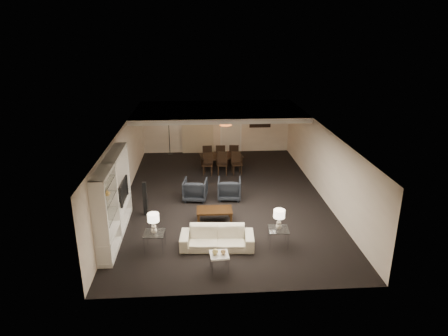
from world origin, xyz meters
TOP-DOWN VIEW (x-y plane):
  - floor at (0.00, 0.00)m, footprint 11.00×11.00m
  - ceiling at (0.00, 0.00)m, footprint 7.00×11.00m
  - wall_back at (0.00, 5.50)m, footprint 7.00×0.02m
  - wall_front at (0.00, -5.50)m, footprint 7.00×0.02m
  - wall_left at (-3.50, 0.00)m, footprint 0.02×11.00m
  - wall_right at (3.50, 0.00)m, footprint 0.02×11.00m
  - ceiling_soffit at (0.00, 3.50)m, footprint 7.00×4.00m
  - curtains at (-0.90, 5.42)m, footprint 1.50×0.12m
  - door at (0.70, 5.47)m, footprint 0.90×0.05m
  - painting at (2.10, 5.46)m, footprint 0.95×0.04m
  - media_unit at (-3.31, -2.60)m, footprint 0.38×3.40m
  - pendant_light at (0.30, 3.50)m, footprint 0.52×0.52m
  - sofa at (-0.42, -3.45)m, footprint 2.06×0.92m
  - coffee_table at (-0.42, -1.85)m, footprint 1.11×0.65m
  - armchair_left at (-1.02, -0.15)m, footprint 0.90×0.92m
  - armchair_right at (0.18, -0.15)m, footprint 0.87×0.89m
  - side_table_left at (-2.12, -3.45)m, footprint 0.59×0.59m
  - side_table_right at (1.28, -3.45)m, footprint 0.59×0.59m
  - table_lamp_left at (-2.12, -3.45)m, footprint 0.35×0.35m
  - table_lamp_right at (1.28, -3.45)m, footprint 0.34×0.34m
  - marble_table at (-0.42, -4.55)m, footprint 0.49×0.49m
  - gold_gourd_a at (-0.52, -4.55)m, footprint 0.15×0.15m
  - gold_gourd_b at (-0.32, -4.55)m, footprint 0.13×0.13m
  - television at (-3.28, -1.78)m, footprint 1.11×0.15m
  - vase_blue at (-3.31, -3.86)m, footprint 0.15×0.15m
  - vase_amber at (-3.31, -3.27)m, footprint 0.16×0.16m
  - floor_speaker at (-2.63, -1.25)m, footprint 0.12×0.12m
  - dining_table at (0.08, 2.96)m, footprint 1.88×1.21m
  - chair_nl at (-0.52, 2.31)m, footprint 0.47×0.47m
  - chair_nm at (0.08, 2.31)m, footprint 0.45×0.45m
  - chair_nr at (0.68, 2.31)m, footprint 0.47×0.47m
  - chair_fl at (-0.52, 3.61)m, footprint 0.46×0.46m
  - chair_fm at (0.08, 3.61)m, footprint 0.44×0.44m
  - chair_fr at (0.68, 3.61)m, footprint 0.47×0.47m
  - floor_lamp at (-2.24, 5.20)m, footprint 0.35×0.35m

SIDE VIEW (x-z plane):
  - floor at x=0.00m, z-range 0.00..0.00m
  - coffee_table at x=-0.42m, z-range 0.00..0.40m
  - marble_table at x=-0.42m, z-range 0.00..0.46m
  - side_table_left at x=-2.12m, z-range 0.00..0.51m
  - side_table_right at x=1.28m, z-range 0.00..0.51m
  - sofa at x=-0.42m, z-range 0.00..0.59m
  - dining_table at x=0.08m, z-range 0.00..0.62m
  - armchair_left at x=-1.02m, z-range 0.00..0.75m
  - armchair_right at x=0.18m, z-range 0.00..0.75m
  - chair_nl at x=-0.52m, z-range 0.00..0.92m
  - chair_nm at x=0.08m, z-range 0.00..0.92m
  - chair_nr at x=0.68m, z-range 0.00..0.92m
  - chair_fl at x=-0.52m, z-range 0.00..0.92m
  - chair_fm at x=0.08m, z-range 0.00..0.92m
  - chair_fr at x=0.68m, z-range 0.00..0.92m
  - gold_gourd_b at x=-0.32m, z-range 0.46..0.59m
  - gold_gourd_a at x=-0.52m, z-range 0.46..0.61m
  - floor_speaker at x=-2.63m, z-range 0.00..1.13m
  - table_lamp_left at x=-2.12m, z-range 0.51..1.08m
  - table_lamp_right at x=1.28m, z-range 0.51..1.08m
  - floor_lamp at x=-2.24m, z-range 0.00..1.85m
  - door at x=0.70m, z-range 0.00..2.10m
  - television at x=-3.28m, z-range 0.75..1.39m
  - vase_blue at x=-3.31m, z-range 1.06..1.22m
  - media_unit at x=-3.31m, z-range 0.00..2.35m
  - curtains at x=-0.90m, z-range 0.00..2.40m
  - wall_back at x=0.00m, z-range 0.00..2.50m
  - wall_front at x=0.00m, z-range 0.00..2.50m
  - wall_left at x=-3.50m, z-range 0.00..2.50m
  - wall_right at x=3.50m, z-range 0.00..2.50m
  - painting at x=2.10m, z-range 1.23..1.88m
  - vase_amber at x=-3.31m, z-range 1.56..1.73m
  - pendant_light at x=0.30m, z-range 1.80..2.04m
  - ceiling_soffit at x=0.00m, z-range 2.30..2.50m
  - ceiling at x=0.00m, z-range 2.49..2.51m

